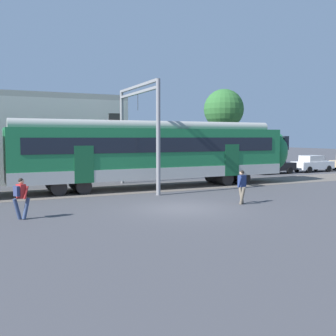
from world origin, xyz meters
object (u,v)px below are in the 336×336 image
pedestrian_red (21,195)px  pedestrian_navy (242,185)px  parked_car_black (273,165)px  commuter_train (14,156)px  parked_car_white (312,164)px

pedestrian_red → pedestrian_navy: (10.12, -0.73, -0.03)m
pedestrian_red → parked_car_black: 24.86m
commuter_train → parked_car_white: commuter_train is taller
commuter_train → pedestrian_red: (-0.22, -6.88, -1.26)m
commuter_train → parked_car_black: bearing=11.4°
pedestrian_navy → parked_car_black: bearing=45.1°
parked_car_black → parked_car_white: (4.68, -0.06, 0.00)m
commuter_train → pedestrian_red: commuter_train is taller
pedestrian_red → pedestrian_navy: same height
parked_car_white → commuter_train: bearing=-170.6°
pedestrian_navy → parked_car_white: size_ratio=0.41×
pedestrian_navy → pedestrian_red: bearing=175.9°
pedestrian_navy → parked_car_black: 17.01m
commuter_train → pedestrian_navy: commuter_train is taller
commuter_train → pedestrian_navy: (9.90, -7.61, -1.29)m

